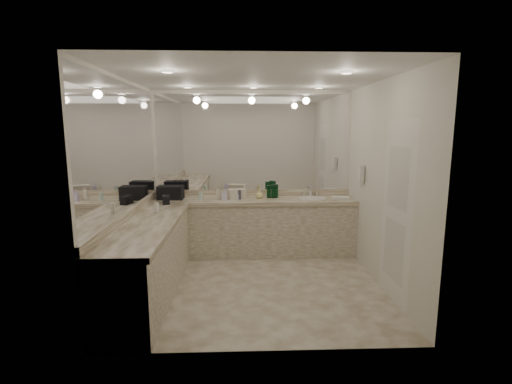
{
  "coord_description": "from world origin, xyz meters",
  "views": [
    {
      "loc": [
        -0.17,
        -4.57,
        1.99
      ],
      "look_at": [
        0.01,
        0.4,
        1.14
      ],
      "focal_mm": 26.0,
      "sensor_mm": 36.0,
      "label": 1
    }
  ],
  "objects_px": {
    "wall_phone": "(361,174)",
    "soap_bottle_b": "(224,194)",
    "hand_towel": "(341,198)",
    "soap_bottle_c": "(259,194)",
    "sink": "(313,199)",
    "cream_cosmetic_case": "(237,194)",
    "soap_bottle_a": "(218,193)",
    "black_toiletry_bag": "(171,192)"
  },
  "relations": [
    {
      "from": "cream_cosmetic_case",
      "to": "soap_bottle_c",
      "type": "distance_m",
      "value": 0.36
    },
    {
      "from": "hand_towel",
      "to": "soap_bottle_c",
      "type": "xyz_separation_m",
      "value": [
        -1.28,
        0.12,
        0.05
      ]
    },
    {
      "from": "sink",
      "to": "soap_bottle_a",
      "type": "height_order",
      "value": "soap_bottle_a"
    },
    {
      "from": "soap_bottle_a",
      "to": "hand_towel",
      "type": "bearing_deg",
      "value": -2.65
    },
    {
      "from": "sink",
      "to": "wall_phone",
      "type": "xyz_separation_m",
      "value": [
        0.61,
        -0.5,
        0.46
      ]
    },
    {
      "from": "wall_phone",
      "to": "soap_bottle_b",
      "type": "xyz_separation_m",
      "value": [
        -2.01,
        0.41,
        -0.36
      ]
    },
    {
      "from": "soap_bottle_a",
      "to": "cream_cosmetic_case",
      "type": "bearing_deg",
      "value": 4.23
    },
    {
      "from": "black_toiletry_bag",
      "to": "soap_bottle_c",
      "type": "height_order",
      "value": "black_toiletry_bag"
    },
    {
      "from": "sink",
      "to": "hand_towel",
      "type": "xyz_separation_m",
      "value": [
        0.43,
        -0.09,
        0.03
      ]
    },
    {
      "from": "soap_bottle_c",
      "to": "soap_bottle_a",
      "type": "bearing_deg",
      "value": -177.51
    },
    {
      "from": "soap_bottle_b",
      "to": "soap_bottle_c",
      "type": "bearing_deg",
      "value": 12.39
    },
    {
      "from": "black_toiletry_bag",
      "to": "wall_phone",
      "type": "bearing_deg",
      "value": -10.19
    },
    {
      "from": "soap_bottle_a",
      "to": "soap_bottle_c",
      "type": "height_order",
      "value": "soap_bottle_a"
    },
    {
      "from": "cream_cosmetic_case",
      "to": "soap_bottle_c",
      "type": "height_order",
      "value": "cream_cosmetic_case"
    },
    {
      "from": "soap_bottle_b",
      "to": "black_toiletry_bag",
      "type": "bearing_deg",
      "value": 173.01
    },
    {
      "from": "hand_towel",
      "to": "soap_bottle_c",
      "type": "bearing_deg",
      "value": 174.72
    },
    {
      "from": "sink",
      "to": "hand_towel",
      "type": "distance_m",
      "value": 0.44
    },
    {
      "from": "wall_phone",
      "to": "hand_towel",
      "type": "xyz_separation_m",
      "value": [
        -0.17,
        0.41,
        -0.43
      ]
    },
    {
      "from": "wall_phone",
      "to": "black_toiletry_bag",
      "type": "bearing_deg",
      "value": 169.81
    },
    {
      "from": "hand_towel",
      "to": "soap_bottle_c",
      "type": "distance_m",
      "value": 1.29
    },
    {
      "from": "cream_cosmetic_case",
      "to": "soap_bottle_a",
      "type": "height_order",
      "value": "soap_bottle_a"
    },
    {
      "from": "cream_cosmetic_case",
      "to": "soap_bottle_a",
      "type": "relative_size",
      "value": 1.29
    },
    {
      "from": "wall_phone",
      "to": "soap_bottle_c",
      "type": "xyz_separation_m",
      "value": [
        -1.45,
        0.53,
        -0.38
      ]
    },
    {
      "from": "soap_bottle_a",
      "to": "wall_phone",
      "type": "bearing_deg",
      "value": -13.38
    },
    {
      "from": "wall_phone",
      "to": "black_toiletry_bag",
      "type": "relative_size",
      "value": 0.61
    },
    {
      "from": "sink",
      "to": "black_toiletry_bag",
      "type": "bearing_deg",
      "value": 179.66
    },
    {
      "from": "sink",
      "to": "soap_bottle_c",
      "type": "height_order",
      "value": "soap_bottle_c"
    },
    {
      "from": "black_toiletry_bag",
      "to": "cream_cosmetic_case",
      "type": "distance_m",
      "value": 1.04
    },
    {
      "from": "hand_towel",
      "to": "soap_bottle_b",
      "type": "height_order",
      "value": "soap_bottle_b"
    },
    {
      "from": "black_toiletry_bag",
      "to": "hand_towel",
      "type": "relative_size",
      "value": 1.57
    },
    {
      "from": "cream_cosmetic_case",
      "to": "soap_bottle_a",
      "type": "xyz_separation_m",
      "value": [
        -0.3,
        -0.02,
        0.03
      ]
    },
    {
      "from": "black_toiletry_bag",
      "to": "hand_towel",
      "type": "height_order",
      "value": "black_toiletry_bag"
    },
    {
      "from": "wall_phone",
      "to": "soap_bottle_c",
      "type": "relative_size",
      "value": 1.65
    },
    {
      "from": "sink",
      "to": "black_toiletry_bag",
      "type": "height_order",
      "value": "black_toiletry_bag"
    },
    {
      "from": "cream_cosmetic_case",
      "to": "soap_bottle_a",
      "type": "bearing_deg",
      "value": 168.91
    },
    {
      "from": "sink",
      "to": "wall_phone",
      "type": "bearing_deg",
      "value": -39.57
    },
    {
      "from": "sink",
      "to": "soap_bottle_b",
      "type": "height_order",
      "value": "soap_bottle_b"
    },
    {
      "from": "sink",
      "to": "cream_cosmetic_case",
      "type": "distance_m",
      "value": 1.21
    },
    {
      "from": "hand_towel",
      "to": "soap_bottle_a",
      "type": "bearing_deg",
      "value": 177.35
    },
    {
      "from": "sink",
      "to": "soap_bottle_a",
      "type": "distance_m",
      "value": 1.51
    },
    {
      "from": "soap_bottle_c",
      "to": "black_toiletry_bag",
      "type": "bearing_deg",
      "value": -179.29
    },
    {
      "from": "wall_phone",
      "to": "soap_bottle_c",
      "type": "bearing_deg",
      "value": 159.94
    }
  ]
}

